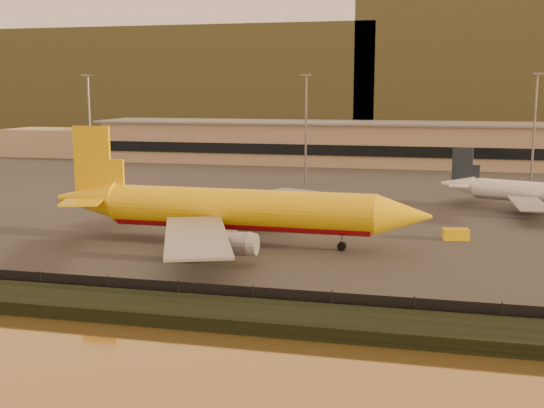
% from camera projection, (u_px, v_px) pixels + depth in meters
% --- Properties ---
extents(ground, '(900.00, 900.00, 0.00)m').
position_uv_depth(ground, '(265.00, 275.00, 82.03)').
color(ground, black).
rests_on(ground, ground).
extents(embankment, '(320.00, 7.00, 1.40)m').
position_uv_depth(embankment, '(222.00, 314.00, 65.60)').
color(embankment, black).
rests_on(embankment, ground).
extents(tarmac, '(320.00, 220.00, 0.20)m').
position_uv_depth(tarmac, '(355.00, 177.00, 173.16)').
color(tarmac, '#2D2D2D').
rests_on(tarmac, ground).
extents(perimeter_fence, '(300.00, 0.05, 2.20)m').
position_uv_depth(perimeter_fence, '(234.00, 296.00, 69.34)').
color(perimeter_fence, black).
rests_on(perimeter_fence, tarmac).
extents(terminal_building, '(202.00, 25.00, 12.60)m').
position_uv_depth(terminal_building, '(319.00, 143.00, 204.78)').
color(terminal_building, tan).
rests_on(terminal_building, tarmac).
extents(apron_light_masts, '(152.20, 12.20, 25.40)m').
position_uv_depth(apron_light_masts, '(415.00, 119.00, 147.97)').
color(apron_light_masts, slate).
rests_on(apron_light_masts, tarmac).
extents(distant_hills, '(470.00, 160.00, 70.00)m').
position_uv_depth(distant_hills, '(368.00, 74.00, 407.80)').
color(distant_hills, brown).
rests_on(distant_hills, ground).
extents(dhl_cargo_jet, '(55.38, 54.42, 16.59)m').
position_uv_depth(dhl_cargo_jet, '(233.00, 210.00, 96.74)').
color(dhl_cargo_jet, yellow).
rests_on(dhl_cargo_jet, tarmac).
extents(white_narrowbody_jet, '(36.78, 34.82, 10.93)m').
position_uv_depth(white_narrowbody_jet, '(542.00, 194.00, 123.52)').
color(white_narrowbody_jet, white).
rests_on(white_narrowbody_jet, tarmac).
extents(gse_vehicle_yellow, '(4.03, 2.42, 1.69)m').
position_uv_depth(gse_vehicle_yellow, '(456.00, 234.00, 100.19)').
color(gse_vehicle_yellow, yellow).
rests_on(gse_vehicle_yellow, tarmac).
extents(gse_vehicle_white, '(5.03, 3.56, 2.07)m').
position_uv_depth(gse_vehicle_white, '(201.00, 214.00, 115.32)').
color(gse_vehicle_white, white).
rests_on(gse_vehicle_white, tarmac).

